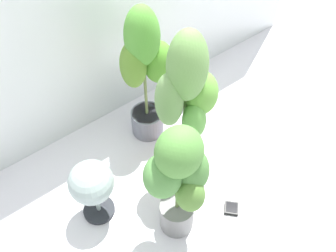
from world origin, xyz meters
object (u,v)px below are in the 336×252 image
object	(u,v)px
floor_fan	(92,184)
hygrometer_box	(231,208)
potted_plant_back_center	(146,69)
potted_plant_front_left	(179,178)
potted_plant_center	(186,105)

from	to	relation	value
floor_fan	hygrometer_box	bearing A→B (deg)	-26.05
potted_plant_back_center	potted_plant_front_left	distance (m)	0.72
potted_plant_center	hygrometer_box	bearing A→B (deg)	-84.60
hygrometer_box	potted_plant_back_center	bearing A→B (deg)	48.50
potted_plant_center	potted_plant_front_left	xyz separation A→B (m)	(-0.27, -0.27, -0.10)
potted_plant_front_left	hygrometer_box	distance (m)	0.57
hygrometer_box	floor_fan	bearing A→B (deg)	99.92
potted_plant_back_center	hygrometer_box	size ratio (longest dim) A/B	8.43
potted_plant_front_left	hygrometer_box	size ratio (longest dim) A/B	7.11
potted_plant_center	hygrometer_box	world-z (taller)	potted_plant_center
potted_plant_back_center	potted_plant_front_left	xyz separation A→B (m)	(-0.29, -0.66, -0.06)
potted_plant_center	potted_plant_front_left	world-z (taller)	potted_plant_center
potted_plant_center	hygrometer_box	size ratio (longest dim) A/B	9.08
potted_plant_center	floor_fan	world-z (taller)	potted_plant_center
potted_plant_back_center	potted_plant_front_left	size ratio (longest dim) A/B	1.18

